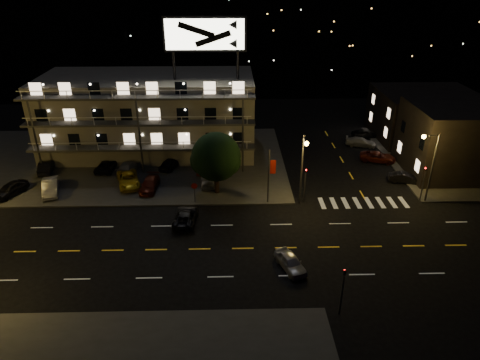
{
  "coord_description": "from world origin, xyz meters",
  "views": [
    {
      "loc": [
        0.93,
        -32.51,
        23.45
      ],
      "look_at": [
        1.94,
        8.0,
        3.09
      ],
      "focal_mm": 32.0,
      "sensor_mm": 36.0,
      "label": 1
    }
  ],
  "objects_px": {
    "lot_car_2": "(128,180)",
    "road_car_west": "(186,216)",
    "road_car_east": "(290,262)",
    "side_car_0": "(405,178)",
    "tree": "(216,158)",
    "lot_car_7": "(128,167)",
    "lot_car_4": "(207,179)"
  },
  "relations": [
    {
      "from": "side_car_0",
      "to": "road_car_east",
      "type": "bearing_deg",
      "value": 151.48
    },
    {
      "from": "lot_car_4",
      "to": "tree",
      "type": "bearing_deg",
      "value": -65.56
    },
    {
      "from": "lot_car_2",
      "to": "lot_car_4",
      "type": "relative_size",
      "value": 1.28
    },
    {
      "from": "lot_car_2",
      "to": "road_car_east",
      "type": "relative_size",
      "value": 1.32
    },
    {
      "from": "lot_car_4",
      "to": "side_car_0",
      "type": "relative_size",
      "value": 1.07
    },
    {
      "from": "road_car_east",
      "to": "side_car_0",
      "type": "bearing_deg",
      "value": 24.48
    },
    {
      "from": "lot_car_7",
      "to": "road_car_east",
      "type": "bearing_deg",
      "value": 138.92
    },
    {
      "from": "tree",
      "to": "side_car_0",
      "type": "distance_m",
      "value": 23.01
    },
    {
      "from": "lot_car_2",
      "to": "lot_car_4",
      "type": "bearing_deg",
      "value": -18.09
    },
    {
      "from": "lot_car_2",
      "to": "lot_car_7",
      "type": "bearing_deg",
      "value": 84.01
    },
    {
      "from": "tree",
      "to": "road_car_east",
      "type": "height_order",
      "value": "tree"
    },
    {
      "from": "tree",
      "to": "road_car_west",
      "type": "relative_size",
      "value": 1.54
    },
    {
      "from": "tree",
      "to": "lot_car_7",
      "type": "height_order",
      "value": "tree"
    },
    {
      "from": "road_car_east",
      "to": "road_car_west",
      "type": "distance_m",
      "value": 12.41
    },
    {
      "from": "lot_car_7",
      "to": "road_car_east",
      "type": "distance_m",
      "value": 26.51
    },
    {
      "from": "tree",
      "to": "lot_car_4",
      "type": "xyz_separation_m",
      "value": [
        -1.12,
        2.06,
        -3.59
      ]
    },
    {
      "from": "lot_car_4",
      "to": "side_car_0",
      "type": "xyz_separation_m",
      "value": [
        23.71,
        0.16,
        -0.21
      ]
    },
    {
      "from": "lot_car_2",
      "to": "road_car_west",
      "type": "distance_m",
      "value": 11.04
    },
    {
      "from": "road_car_west",
      "to": "lot_car_4",
      "type": "bearing_deg",
      "value": -98.51
    },
    {
      "from": "lot_car_4",
      "to": "road_car_east",
      "type": "distance_m",
      "value": 17.66
    },
    {
      "from": "lot_car_7",
      "to": "road_car_west",
      "type": "xyz_separation_m",
      "value": [
        8.23,
        -11.79,
        -0.19
      ]
    },
    {
      "from": "lot_car_2",
      "to": "side_car_0",
      "type": "relative_size",
      "value": 1.36
    },
    {
      "from": "road_car_east",
      "to": "road_car_west",
      "type": "bearing_deg",
      "value": 120.65
    },
    {
      "from": "tree",
      "to": "road_car_west",
      "type": "bearing_deg",
      "value": -116.42
    },
    {
      "from": "tree",
      "to": "road_car_east",
      "type": "xyz_separation_m",
      "value": [
        6.69,
        -13.78,
        -3.76
      ]
    },
    {
      "from": "side_car_0",
      "to": "lot_car_4",
      "type": "bearing_deg",
      "value": 106.67
    },
    {
      "from": "tree",
      "to": "lot_car_2",
      "type": "bearing_deg",
      "value": 168.66
    },
    {
      "from": "tree",
      "to": "road_car_west",
      "type": "height_order",
      "value": "tree"
    },
    {
      "from": "lot_car_4",
      "to": "road_car_west",
      "type": "distance_m",
      "value": 8.31
    },
    {
      "from": "tree",
      "to": "lot_car_4",
      "type": "distance_m",
      "value": 4.29
    },
    {
      "from": "tree",
      "to": "road_car_west",
      "type": "xyz_separation_m",
      "value": [
        -3.0,
        -6.04,
        -3.77
      ]
    },
    {
      "from": "lot_car_2",
      "to": "lot_car_7",
      "type": "relative_size",
      "value": 1.07
    }
  ]
}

